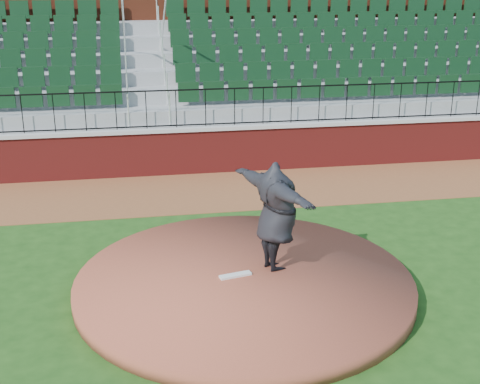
% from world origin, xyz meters
% --- Properties ---
extents(ground, '(90.00, 90.00, 0.00)m').
position_xyz_m(ground, '(0.00, 0.00, 0.00)').
color(ground, '#1B4213').
rests_on(ground, ground).
extents(warning_track, '(34.00, 3.20, 0.01)m').
position_xyz_m(warning_track, '(0.00, 5.40, 0.01)').
color(warning_track, brown).
rests_on(warning_track, ground).
extents(field_wall, '(34.00, 0.35, 1.20)m').
position_xyz_m(field_wall, '(0.00, 7.00, 0.60)').
color(field_wall, maroon).
rests_on(field_wall, ground).
extents(wall_cap, '(34.00, 0.45, 0.10)m').
position_xyz_m(wall_cap, '(0.00, 7.00, 1.25)').
color(wall_cap, '#B7B7B7').
rests_on(wall_cap, field_wall).
extents(wall_railing, '(34.00, 0.05, 1.00)m').
position_xyz_m(wall_railing, '(0.00, 7.00, 1.80)').
color(wall_railing, black).
rests_on(wall_railing, wall_cap).
extents(seating_stands, '(34.00, 5.10, 4.60)m').
position_xyz_m(seating_stands, '(0.00, 9.72, 2.30)').
color(seating_stands, gray).
rests_on(seating_stands, ground).
extents(concourse_wall, '(34.00, 0.50, 5.50)m').
position_xyz_m(concourse_wall, '(0.00, 12.52, 2.75)').
color(concourse_wall, maroon).
rests_on(concourse_wall, ground).
extents(pitchers_mound, '(5.91, 5.91, 0.25)m').
position_xyz_m(pitchers_mound, '(-0.18, -0.01, 0.12)').
color(pitchers_mound, brown).
rests_on(pitchers_mound, ground).
extents(pitching_rubber, '(0.59, 0.26, 0.04)m').
position_xyz_m(pitching_rubber, '(-0.33, 0.05, 0.27)').
color(pitching_rubber, silver).
rests_on(pitching_rubber, pitchers_mound).
extents(pitcher, '(1.45, 2.54, 2.00)m').
position_xyz_m(pitcher, '(0.43, 0.26, 1.25)').
color(pitcher, black).
rests_on(pitcher, pitchers_mound).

